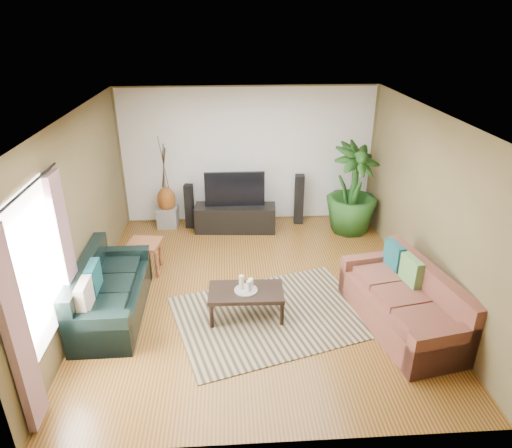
{
  "coord_description": "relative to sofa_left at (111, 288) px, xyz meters",
  "views": [
    {
      "loc": [
        -0.39,
        -5.96,
        3.91
      ],
      "look_at": [
        0.0,
        0.2,
        1.05
      ],
      "focal_mm": 32.0,
      "sensor_mm": 36.0,
      "label": 1
    }
  ],
  "objects": [
    {
      "name": "candle_short",
      "position": [
        1.94,
        -0.11,
        0.08
      ],
      "size": [
        0.07,
        0.07,
        0.13
      ],
      "primitive_type": "cylinder",
      "color": "white",
      "rests_on": "candle_tray"
    },
    {
      "name": "speaker_left",
      "position": [
        0.88,
        2.88,
        0.02
      ],
      "size": [
        0.18,
        0.2,
        0.89
      ],
      "primitive_type": "cube",
      "rotation": [
        0.0,
        0.0,
        -0.14
      ],
      "color": "black",
      "rests_on": "floor"
    },
    {
      "name": "wall_back",
      "position": [
        2.06,
        3.21,
        0.93
      ],
      "size": [
        5.0,
        0.0,
        5.0
      ],
      "primitive_type": "plane",
      "rotation": [
        1.57,
        0.0,
        0.0
      ],
      "color": "brown",
      "rests_on": "ground"
    },
    {
      "name": "curtain_near",
      "position": [
        -0.37,
        -1.89,
        0.72
      ],
      "size": [
        0.08,
        0.35,
        2.2
      ],
      "primitive_type": "cube",
      "color": "gray",
      "rests_on": "ground"
    },
    {
      "name": "candle_tall",
      "position": [
        1.81,
        -0.14,
        0.12
      ],
      "size": [
        0.07,
        0.07,
        0.21
      ],
      "primitive_type": "cylinder",
      "color": "beige",
      "rests_on": "candle_tray"
    },
    {
      "name": "area_rug",
      "position": [
        2.26,
        -0.19,
        -0.42
      ],
      "size": [
        3.1,
        2.59,
        0.01
      ],
      "primitive_type": "cube",
      "rotation": [
        0.0,
        0.0,
        0.3
      ],
      "color": "#9F8A5D",
      "rests_on": "floor"
    },
    {
      "name": "ceiling",
      "position": [
        2.06,
        0.46,
        2.28
      ],
      "size": [
        5.5,
        5.5,
        0.0
      ],
      "primitive_type": "plane",
      "rotation": [
        3.14,
        0.0,
        0.0
      ],
      "color": "white",
      "rests_on": "ground"
    },
    {
      "name": "speaker_right",
      "position": [
        3.07,
        2.96,
        0.08
      ],
      "size": [
        0.2,
        0.22,
        1.02
      ],
      "primitive_type": "cube",
      "rotation": [
        0.0,
        0.0,
        -0.09
      ],
      "color": "black",
      "rests_on": "floor"
    },
    {
      "name": "coffee_table",
      "position": [
        1.87,
        -0.17,
        -0.21
      ],
      "size": [
        1.05,
        0.59,
        0.42
      ],
      "primitive_type": "cube",
      "rotation": [
        0.0,
        0.0,
        -0.03
      ],
      "color": "black",
      "rests_on": "floor"
    },
    {
      "name": "sofa_right",
      "position": [
        3.97,
        -0.5,
        0.0
      ],
      "size": [
        1.28,
        2.16,
        0.85
      ],
      "primitive_type": "cube",
      "rotation": [
        0.0,
        0.0,
        -1.38
      ],
      "color": "brown",
      "rests_on": "floor"
    },
    {
      "name": "wall_right",
      "position": [
        4.56,
        0.46,
        0.92
      ],
      "size": [
        0.0,
        5.5,
        5.5
      ],
      "primitive_type": "plane",
      "rotation": [
        1.57,
        0.0,
        -1.57
      ],
      "color": "brown",
      "rests_on": "ground"
    },
    {
      "name": "wall_front",
      "position": [
        2.06,
        -2.29,
        0.93
      ],
      "size": [
        5.0,
        0.0,
        5.0
      ],
      "primitive_type": "plane",
      "rotation": [
        -1.57,
        0.0,
        0.0
      ],
      "color": "brown",
      "rests_on": "ground"
    },
    {
      "name": "wall_left",
      "position": [
        -0.44,
        0.46,
        0.92
      ],
      "size": [
        0.0,
        5.5,
        5.5
      ],
      "primitive_type": "plane",
      "rotation": [
        1.57,
        0.0,
        1.57
      ],
      "color": "brown",
      "rests_on": "ground"
    },
    {
      "name": "sofa_left",
      "position": [
        0.0,
        0.0,
        0.0
      ],
      "size": [
        0.84,
        1.91,
        0.85
      ],
      "primitive_type": "cube",
      "rotation": [
        0.0,
        0.0,
        1.58
      ],
      "color": "black",
      "rests_on": "floor"
    },
    {
      "name": "candle_tray",
      "position": [
        1.87,
        -0.17,
        0.01
      ],
      "size": [
        0.32,
        0.32,
        0.01
      ],
      "primitive_type": "cylinder",
      "color": "gray",
      "rests_on": "coffee_table"
    },
    {
      "name": "vase",
      "position": [
        0.43,
        2.96,
        0.14
      ],
      "size": [
        0.36,
        0.36,
        0.5
      ],
      "primitive_type": "ellipsoid",
      "color": "brown",
      "rests_on": "pedestal"
    },
    {
      "name": "side_table",
      "position": [
        0.27,
        1.16,
        -0.16
      ],
      "size": [
        0.58,
        0.58,
        0.54
      ],
      "primitive_type": "cube",
      "rotation": [
        0.0,
        0.0,
        -0.15
      ],
      "color": "#995332",
      "rests_on": "floor"
    },
    {
      "name": "plant_pot",
      "position": [
        4.02,
        2.51,
        -0.3
      ],
      "size": [
        0.32,
        0.32,
        0.25
      ],
      "primitive_type": "cylinder",
      "color": "black",
      "rests_on": "floor"
    },
    {
      "name": "backwall_panel",
      "position": [
        2.06,
        3.2,
        0.93
      ],
      "size": [
        4.9,
        0.0,
        4.9
      ],
      "primitive_type": "plane",
      "rotation": [
        1.57,
        0.0,
        0.0
      ],
      "color": "white",
      "rests_on": "ground"
    },
    {
      "name": "curtain_far",
      "position": [
        -0.37,
        -0.39,
        0.72
      ],
      "size": [
        0.08,
        0.35,
        2.2
      ],
      "primitive_type": "cube",
      "color": "gray",
      "rests_on": "ground"
    },
    {
      "name": "tv_stand",
      "position": [
        1.78,
        2.66,
        -0.17
      ],
      "size": [
        1.59,
        0.58,
        0.52
      ],
      "primitive_type": "cube",
      "rotation": [
        0.0,
        0.0,
        -0.07
      ],
      "color": "black",
      "rests_on": "floor"
    },
    {
      "name": "television",
      "position": [
        1.78,
        2.68,
        0.43
      ],
      "size": [
        1.14,
        0.06,
        0.68
      ],
      "primitive_type": "cube",
      "color": "black",
      "rests_on": "tv_stand"
    },
    {
      "name": "pedestal",
      "position": [
        0.43,
        2.96,
        -0.23
      ],
      "size": [
        0.41,
        0.41,
        0.39
      ],
      "primitive_type": "cube",
      "rotation": [
        0.0,
        0.0,
        -0.05
      ],
      "color": "gray",
      "rests_on": "floor"
    },
    {
      "name": "potted_plant",
      "position": [
        4.02,
        2.51,
        0.44
      ],
      "size": [
        1.35,
        1.35,
        1.74
      ],
      "primitive_type": "imported",
      "rotation": [
        0.0,
        0.0,
        0.58
      ],
      "color": "#1E4A18",
      "rests_on": "floor"
    },
    {
      "name": "curtain_rod",
      "position": [
        -0.37,
        -1.14,
        1.87
      ],
      "size": [
        0.03,
        1.9,
        0.03
      ],
      "primitive_type": "cylinder",
      "rotation": [
        1.57,
        0.0,
        0.0
      ],
      "color": "black",
      "rests_on": "ground"
    },
    {
      "name": "floor",
      "position": [
        2.06,
        0.46,
        -0.42
      ],
      "size": [
        5.5,
        5.5,
        0.0
      ],
      "primitive_type": "plane",
      "color": "brown",
      "rests_on": "ground"
    },
    {
      "name": "window_pane",
      "position": [
        -0.42,
        -1.14,
        0.97
      ],
      "size": [
        0.0,
        1.8,
        1.8
      ],
      "primitive_type": "plane",
      "rotation": [
        1.57,
        0.0,
        1.57
      ],
      "color": "white",
      "rests_on": "ground"
    },
    {
      "name": "candle_mid",
      "position": [
        1.91,
        -0.21,
        0.09
      ],
      "size": [
        0.07,
        0.07,
        0.16
      ],
      "primitive_type": "cylinder",
      "color": "beige",
      "rests_on": "candle_tray"
    }
  ]
}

